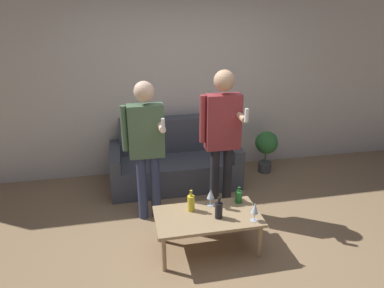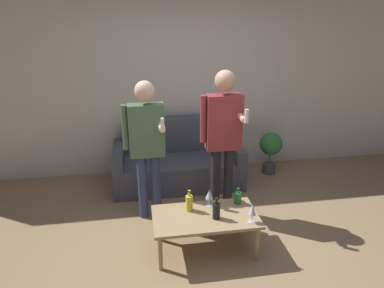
{
  "view_description": "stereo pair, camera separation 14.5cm",
  "coord_description": "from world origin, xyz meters",
  "px_view_note": "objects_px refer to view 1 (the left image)",
  "views": [
    {
      "loc": [
        -0.79,
        -2.68,
        2.27
      ],
      "look_at": [
        -0.11,
        0.64,
        0.95
      ],
      "focal_mm": 32.0,
      "sensor_mm": 36.0,
      "label": 1
    },
    {
      "loc": [
        -0.65,
        -2.7,
        2.27
      ],
      "look_at": [
        -0.11,
        0.64,
        0.95
      ],
      "focal_mm": 32.0,
      "sensor_mm": 36.0,
      "label": 2
    }
  ],
  "objects_px": {
    "couch": "(174,162)",
    "person_standing_left": "(146,141)",
    "coffee_table": "(208,219)",
    "person_standing_right": "(222,132)",
    "bottle_orange": "(219,210)"
  },
  "relations": [
    {
      "from": "couch",
      "to": "person_standing_left",
      "type": "distance_m",
      "value": 1.15
    },
    {
      "from": "couch",
      "to": "person_standing_left",
      "type": "bearing_deg",
      "value": -116.87
    },
    {
      "from": "couch",
      "to": "coffee_table",
      "type": "bearing_deg",
      "value": -86.47
    },
    {
      "from": "coffee_table",
      "to": "person_standing_right",
      "type": "height_order",
      "value": "person_standing_right"
    },
    {
      "from": "person_standing_right",
      "to": "person_standing_left",
      "type": "bearing_deg",
      "value": 176.88
    },
    {
      "from": "coffee_table",
      "to": "person_standing_left",
      "type": "distance_m",
      "value": 1.06
    },
    {
      "from": "couch",
      "to": "person_standing_left",
      "type": "relative_size",
      "value": 1.08
    },
    {
      "from": "coffee_table",
      "to": "person_standing_left",
      "type": "relative_size",
      "value": 0.64
    },
    {
      "from": "couch",
      "to": "bottle_orange",
      "type": "distance_m",
      "value": 1.63
    },
    {
      "from": "couch",
      "to": "coffee_table",
      "type": "xyz_separation_m",
      "value": [
        0.1,
        -1.54,
        0.05
      ]
    },
    {
      "from": "bottle_orange",
      "to": "person_standing_left",
      "type": "bearing_deg",
      "value": 128.79
    },
    {
      "from": "couch",
      "to": "coffee_table",
      "type": "relative_size",
      "value": 1.68
    },
    {
      "from": "coffee_table",
      "to": "bottle_orange",
      "type": "distance_m",
      "value": 0.17
    },
    {
      "from": "coffee_table",
      "to": "bottle_orange",
      "type": "relative_size",
      "value": 4.64
    },
    {
      "from": "bottle_orange",
      "to": "coffee_table",
      "type": "bearing_deg",
      "value": 146.77
    }
  ]
}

